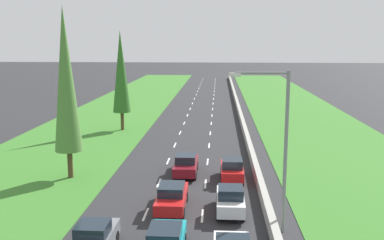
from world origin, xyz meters
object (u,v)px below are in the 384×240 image
at_px(red_hatchback_right_lane, 232,170).
at_px(poplar_tree_second, 66,80).
at_px(maroon_sedan_centre_lane_fourth, 186,164).
at_px(white_hatchback_right_lane, 230,200).
at_px(grey_hatchback_left_lane, 95,238).
at_px(street_light_mast, 280,140).
at_px(poplar_tree_third, 121,72).
at_px(red_sedan_centre_lane, 172,197).

distance_m(red_hatchback_right_lane, poplar_tree_second, 14.23).
bearing_deg(maroon_sedan_centre_lane_fourth, white_hatchback_right_lane, -66.53).
relative_size(grey_hatchback_left_lane, street_light_mast, 0.43).
relative_size(white_hatchback_right_lane, red_hatchback_right_lane, 1.00).
bearing_deg(street_light_mast, red_hatchback_right_lane, 103.93).
xyz_separation_m(poplar_tree_third, street_light_mast, (14.72, -27.14, -1.67)).
xyz_separation_m(grey_hatchback_left_lane, street_light_mast, (9.39, 3.19, 4.40)).
distance_m(maroon_sedan_centre_lane_fourth, white_hatchback_right_lane, 8.39).
distance_m(maroon_sedan_centre_lane_fourth, grey_hatchback_left_lane, 13.92).
bearing_deg(poplar_tree_second, maroon_sedan_centre_lane_fourth, 9.52).
height_order(poplar_tree_second, poplar_tree_third, poplar_tree_second).
xyz_separation_m(red_sedan_centre_lane, maroon_sedan_centre_lane_fourth, (0.34, 7.34, 0.00)).
xyz_separation_m(white_hatchback_right_lane, street_light_mast, (2.51, -2.57, 4.40)).
xyz_separation_m(red_hatchback_right_lane, street_light_mast, (2.22, -8.95, 4.40)).
relative_size(white_hatchback_right_lane, grey_hatchback_left_lane, 1.00).
relative_size(red_sedan_centre_lane, white_hatchback_right_lane, 1.15).
xyz_separation_m(grey_hatchback_left_lane, poplar_tree_third, (-5.32, 30.33, 6.07)).
distance_m(grey_hatchback_left_lane, poplar_tree_third, 31.39).
relative_size(red_sedan_centre_lane, street_light_mast, 0.50).
bearing_deg(white_hatchback_right_lane, poplar_tree_second, 153.10).
relative_size(red_sedan_centre_lane, grey_hatchback_left_lane, 1.15).
bearing_deg(street_light_mast, white_hatchback_right_lane, 134.24).
height_order(poplar_tree_third, street_light_mast, poplar_tree_third).
height_order(red_sedan_centre_lane, grey_hatchback_left_lane, grey_hatchback_left_lane).
xyz_separation_m(maroon_sedan_centre_lane_fourth, red_hatchback_right_lane, (3.63, -1.32, 0.02)).
height_order(red_sedan_centre_lane, red_hatchback_right_lane, red_hatchback_right_lane).
height_order(red_sedan_centre_lane, maroon_sedan_centre_lane_fourth, same).
distance_m(red_sedan_centre_lane, maroon_sedan_centre_lane_fourth, 7.35).
xyz_separation_m(maroon_sedan_centre_lane_fourth, street_light_mast, (5.85, -10.27, 4.42)).
xyz_separation_m(maroon_sedan_centre_lane_fourth, poplar_tree_second, (-8.89, -1.49, 6.80)).
height_order(maroon_sedan_centre_lane_fourth, red_hatchback_right_lane, red_hatchback_right_lane).
relative_size(maroon_sedan_centre_lane_fourth, grey_hatchback_left_lane, 1.15).
bearing_deg(red_hatchback_right_lane, grey_hatchback_left_lane, -120.58).
height_order(red_sedan_centre_lane, poplar_tree_third, poplar_tree_third).
bearing_deg(red_hatchback_right_lane, poplar_tree_third, 124.49).
bearing_deg(white_hatchback_right_lane, street_light_mast, -45.76).
bearing_deg(poplar_tree_third, red_sedan_centre_lane, -70.59).
xyz_separation_m(red_sedan_centre_lane, grey_hatchback_left_lane, (-3.21, -6.12, 0.02)).
distance_m(grey_hatchback_left_lane, poplar_tree_second, 14.76).
distance_m(white_hatchback_right_lane, poplar_tree_third, 28.10).
distance_m(maroon_sedan_centre_lane_fourth, poplar_tree_third, 20.01).
relative_size(red_hatchback_right_lane, street_light_mast, 0.43).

